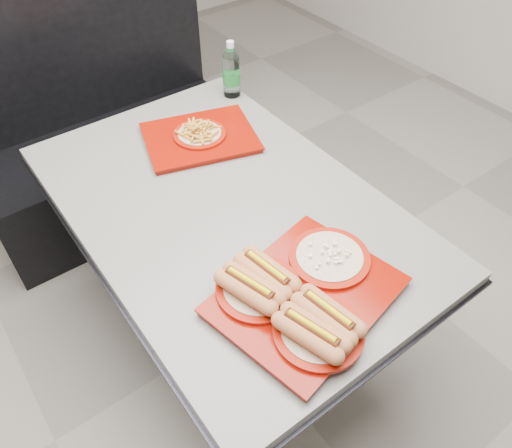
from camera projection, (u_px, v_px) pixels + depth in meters
ground at (233, 330)px, 2.17m from camera, size 6.00×6.00×0.00m
diner_table at (228, 238)px, 1.76m from camera, size 0.92×1.42×0.75m
booth_bench at (107, 136)px, 2.50m from camera, size 1.30×0.57×1.35m
tray_near at (301, 294)px, 1.33m from camera, size 0.54×0.46×0.11m
tray_far at (200, 135)px, 1.87m from camera, size 0.48×0.42×0.08m
water_bottle at (231, 73)px, 2.05m from camera, size 0.07×0.07×0.23m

